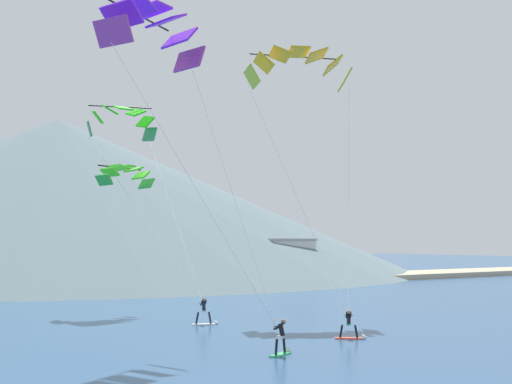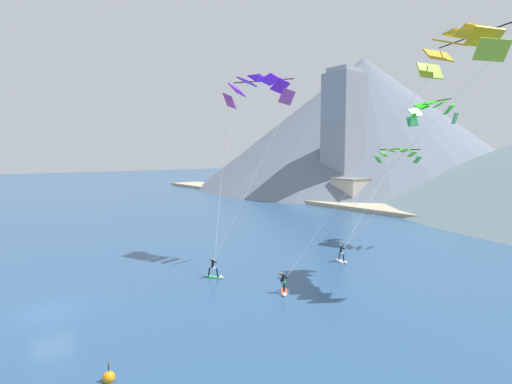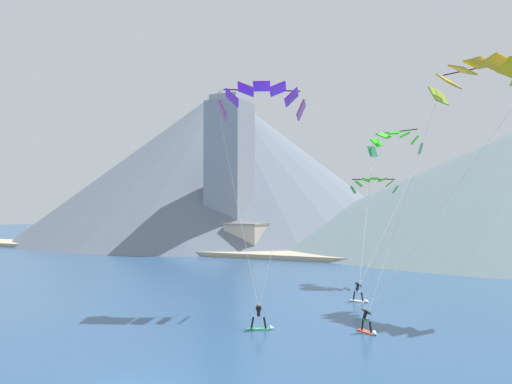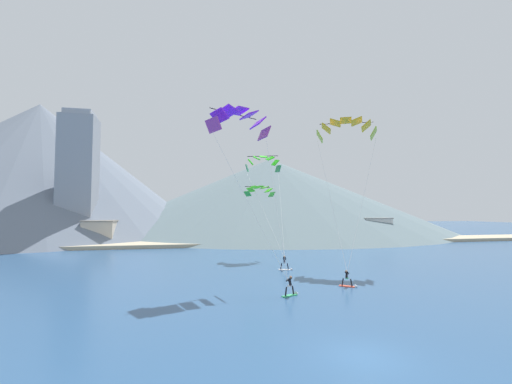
# 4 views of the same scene
# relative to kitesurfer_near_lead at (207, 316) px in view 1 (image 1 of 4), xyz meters

# --- Properties ---
(kitesurfer_near_lead) EXTENTS (1.77, 0.99, 1.77)m
(kitesurfer_near_lead) POSITION_rel_kitesurfer_near_lead_xyz_m (0.00, 0.00, 0.00)
(kitesurfer_near_lead) COLOR white
(kitesurfer_near_lead) RESTS_ON ground
(kitesurfer_near_trail) EXTENTS (1.74, 1.12, 1.74)m
(kitesurfer_near_trail) POSITION_rel_kitesurfer_near_lead_xyz_m (-3.30, -11.99, -0.03)
(kitesurfer_near_trail) COLOR #33B266
(kitesurfer_near_trail) RESTS_ON ground
(kitesurfer_mid_center) EXTENTS (1.59, 1.43, 1.62)m
(kitesurfer_mid_center) POSITION_rel_kitesurfer_near_lead_xyz_m (2.96, -10.01, -0.10)
(kitesurfer_mid_center) COLOR #E54C33
(kitesurfer_mid_center) RESTS_ON ground
(parafoil_kite_near_lead) EXTENTS (5.93, 14.88, 14.72)m
(parafoil_kite_near_lead) POSITION_rel_kitesurfer_near_lead_xyz_m (0.52, 13.82, 14.33)
(parafoil_kite_near_lead) COLOR #32945F
(parafoil_kite_near_trail) EXTENTS (7.11, 9.46, 16.29)m
(parafoil_kite_near_trail) POSITION_rel_kitesurfer_near_lead_xyz_m (-6.55, -5.00, 15.91)
(parafoil_kite_near_trail) COLOR purple
(parafoil_kite_mid_center) EXTENTS (10.14, 14.48, 18.10)m
(parafoil_kite_mid_center) POSITION_rel_kitesurfer_near_lead_xyz_m (9.05, 2.01, 17.63)
(parafoil_kite_mid_center) COLOR #9ABE28
(parafoil_kite_distant_high_outer) EXTENTS (4.92, 2.75, 1.61)m
(parafoil_kite_distant_high_outer) POSITION_rel_kitesurfer_near_lead_xyz_m (-0.95, 9.97, 9.65)
(parafoil_kite_distant_high_outer) COLOR green
(shore_building_harbour_front) EXTENTS (7.13, 5.33, 5.51)m
(shore_building_harbour_front) POSITION_rel_kitesurfer_near_lead_xyz_m (32.73, 34.56, 2.24)
(shore_building_harbour_front) COLOR silver
(shore_building_harbour_front) RESTS_ON ground
(shore_building_promenade_mid) EXTENTS (6.91, 6.77, 4.73)m
(shore_building_promenade_mid) POSITION_rel_kitesurfer_near_lead_xyz_m (19.79, 37.32, 1.85)
(shore_building_promenade_mid) COLOR silver
(shore_building_promenade_mid) RESTS_ON ground
(mountain_peak_central_summit) EXTENTS (118.47, 118.47, 25.74)m
(mountain_peak_central_summit) POSITION_rel_kitesurfer_near_lead_xyz_m (18.64, 78.32, 12.34)
(mountain_peak_central_summit) COLOR slate
(mountain_peak_central_summit) RESTS_ON ground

